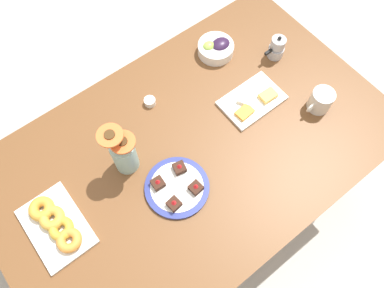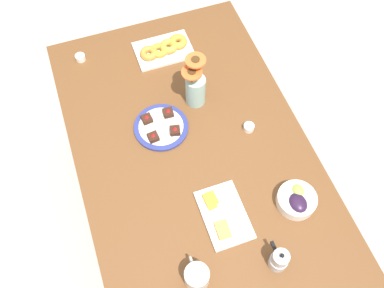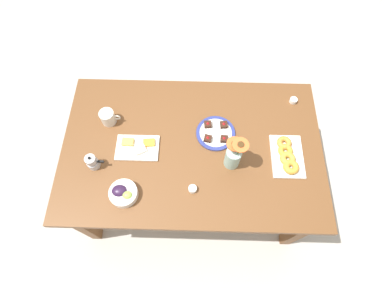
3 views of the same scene
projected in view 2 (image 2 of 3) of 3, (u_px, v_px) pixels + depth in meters
The scene contains 11 objects.
ground_plane at pixel (192, 210), 2.51m from camera, with size 6.00×6.00×0.00m, color #B7B2A8.
dining_table at pixel (192, 158), 1.94m from camera, with size 1.60×1.00×0.74m.
coffee_mug at pixel (197, 277), 1.54m from camera, with size 0.13×0.09×0.09m.
grape_bowl at pixel (297, 200), 1.71m from camera, with size 0.16×0.16×0.07m.
cheese_platter at pixel (223, 215), 1.70m from camera, with size 0.26×0.17×0.03m.
croissant_platter at pixel (164, 49), 2.12m from camera, with size 0.19×0.28×0.05m.
jam_cup_honey at pixel (80, 57), 2.10m from camera, with size 0.05×0.05×0.03m.
jam_cup_berry at pixel (249, 127), 1.90m from camera, with size 0.05×0.05×0.03m.
dessert_plate at pixel (161, 127), 1.91m from camera, with size 0.24×0.24×0.05m.
flower_vase at pixel (195, 88), 1.91m from camera, with size 0.11×0.11×0.27m.
moka_pot at pixel (279, 260), 1.57m from camera, with size 0.11×0.07×0.12m.
Camera 2 is at (-0.86, 0.30, 2.37)m, focal length 40.00 mm.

